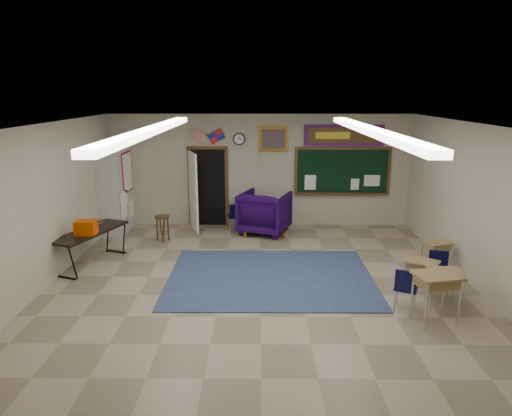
{
  "coord_description": "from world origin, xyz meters",
  "views": [
    {
      "loc": [
        -0.03,
        -7.58,
        3.56
      ],
      "look_at": [
        -0.09,
        1.5,
        1.24
      ],
      "focal_mm": 32.0,
      "sensor_mm": 36.0,
      "label": 1
    }
  ],
  "objects_px": {
    "student_desk_front_left": "(421,276)",
    "folding_table": "(91,246)",
    "wingback_armchair": "(265,212)",
    "wooden_stool": "(163,228)",
    "student_desk_front_right": "(436,255)"
  },
  "relations": [
    {
      "from": "student_desk_front_left",
      "to": "folding_table",
      "type": "xyz_separation_m",
      "value": [
        -6.43,
        1.44,
        0.04
      ]
    },
    {
      "from": "wingback_armchair",
      "to": "wooden_stool",
      "type": "relative_size",
      "value": 1.87
    },
    {
      "from": "wingback_armchair",
      "to": "student_desk_front_right",
      "type": "relative_size",
      "value": 1.89
    },
    {
      "from": "student_desk_front_left",
      "to": "student_desk_front_right",
      "type": "relative_size",
      "value": 1.08
    },
    {
      "from": "wingback_armchair",
      "to": "student_desk_front_left",
      "type": "xyz_separation_m",
      "value": [
        2.76,
        -3.75,
        -0.17
      ]
    },
    {
      "from": "student_desk_front_right",
      "to": "wooden_stool",
      "type": "bearing_deg",
      "value": 143.96
    },
    {
      "from": "folding_table",
      "to": "wooden_stool",
      "type": "height_order",
      "value": "folding_table"
    },
    {
      "from": "wooden_stool",
      "to": "student_desk_front_right",
      "type": "bearing_deg",
      "value": -17.93
    },
    {
      "from": "student_desk_front_left",
      "to": "wooden_stool",
      "type": "relative_size",
      "value": 1.08
    },
    {
      "from": "wingback_armchair",
      "to": "folding_table",
      "type": "relative_size",
      "value": 0.62
    },
    {
      "from": "wingback_armchair",
      "to": "wooden_stool",
      "type": "bearing_deg",
      "value": 36.06
    },
    {
      "from": "student_desk_front_left",
      "to": "wingback_armchair",
      "type": "bearing_deg",
      "value": 161.13
    },
    {
      "from": "student_desk_front_right",
      "to": "wooden_stool",
      "type": "relative_size",
      "value": 0.99
    },
    {
      "from": "wooden_stool",
      "to": "wingback_armchair",
      "type": "bearing_deg",
      "value": 15.47
    },
    {
      "from": "student_desk_front_right",
      "to": "folding_table",
      "type": "relative_size",
      "value": 0.33
    }
  ]
}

